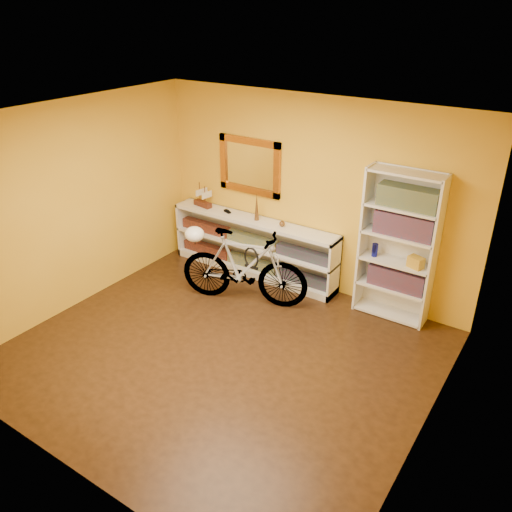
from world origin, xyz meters
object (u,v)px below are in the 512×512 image
Objects in this scene: console_unit at (253,246)px; helmet at (194,234)px; bookcase at (398,247)px; bicycle at (244,267)px.

helmet is (-0.28, -0.94, 0.47)m from console_unit.
helmet is (-2.35, -0.96, -0.05)m from bookcase.
bicycle reaches higher than helmet.
console_unit is at bearing 73.19° from helmet.
console_unit is 1.09m from helmet.
bicycle is at bearing 17.74° from helmet.
console_unit is at bearing 7.48° from bicycle.
bookcase is 1.93m from bicycle.
bicycle is at bearing -156.16° from bookcase.
bookcase is at bearing 0.69° from console_unit.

